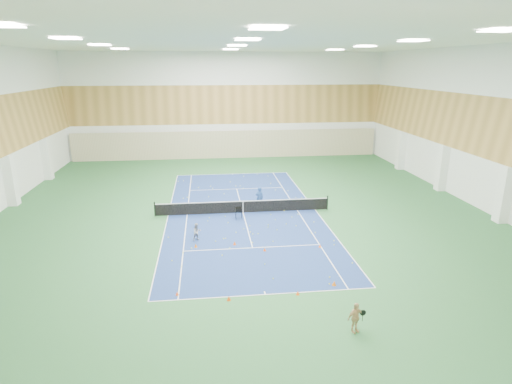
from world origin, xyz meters
TOP-DOWN VIEW (x-y plane):
  - ground at (0.00, 0.00)m, footprint 40.00×40.00m
  - room_shell at (0.00, 0.00)m, footprint 36.00×40.00m
  - wood_cladding at (0.00, 0.00)m, footprint 36.00×40.00m
  - ceiling_light_grid at (0.00, 0.00)m, footprint 21.40×25.40m
  - court_surface at (0.00, 0.00)m, footprint 10.97×23.77m
  - tennis_balls_scatter at (0.00, 0.00)m, footprint 10.57×22.77m
  - tennis_net at (0.00, 0.00)m, footprint 12.80×0.10m
  - back_curtain at (0.00, 19.75)m, footprint 35.40×0.16m
  - coach at (1.34, 1.02)m, footprint 0.63×0.44m
  - child_court at (-3.31, -4.82)m, footprint 0.69×0.64m
  - child_apron at (3.23, -15.24)m, footprint 0.84×0.59m
  - ball_cart at (-0.43, -1.32)m, footprint 0.49×0.49m
  - cone_svc_a at (-3.39, -5.90)m, footprint 0.21×0.21m
  - cone_svc_b at (-1.04, -5.82)m, footprint 0.21×0.21m
  - cone_svc_c at (0.66, -6.92)m, footprint 0.19×0.19m
  - cone_svc_d at (4.04, -6.79)m, footprint 0.18×0.18m
  - cone_base_a at (-4.18, -11.44)m, footprint 0.18×0.18m
  - cone_base_b at (-1.76, -12.18)m, footprint 0.20×0.20m
  - cone_base_c at (1.54, -12.06)m, footprint 0.18×0.18m
  - cone_base_d at (3.53, -11.40)m, footprint 0.23×0.23m

SIDE VIEW (x-z plane):
  - ground at x=0.00m, z-range 0.00..0.00m
  - court_surface at x=0.00m, z-range 0.00..0.01m
  - tennis_balls_scatter at x=0.00m, z-range 0.01..0.08m
  - cone_base_a at x=-4.18m, z-range 0.00..0.19m
  - cone_base_c at x=1.54m, z-range 0.00..0.20m
  - cone_svc_d at x=4.04m, z-range 0.00..0.20m
  - cone_svc_c at x=0.66m, z-range 0.00..0.21m
  - cone_base_b at x=-1.76m, z-range 0.00..0.22m
  - cone_svc_b at x=-1.04m, z-range 0.00..0.23m
  - cone_svc_a at x=-3.39m, z-range 0.00..0.23m
  - cone_base_d at x=3.53m, z-range 0.00..0.25m
  - ball_cart at x=-0.43m, z-range 0.00..0.85m
  - tennis_net at x=0.00m, z-range 0.00..1.10m
  - child_court at x=-3.31m, z-range 0.00..1.13m
  - child_apron at x=3.23m, z-range 0.00..1.33m
  - coach at x=1.34m, z-range 0.00..1.66m
  - back_curtain at x=0.00m, z-range 0.00..3.20m
  - room_shell at x=0.00m, z-range 0.00..12.00m
  - wood_cladding at x=0.00m, z-range 4.00..12.00m
  - ceiling_light_grid at x=0.00m, z-range 11.89..11.95m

